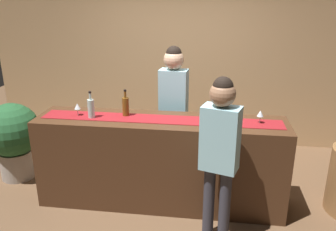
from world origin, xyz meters
name	(u,v)px	position (x,y,z in m)	size (l,w,h in m)	color
ground_plane	(161,201)	(0.00, 0.00, 0.00)	(10.00, 10.00, 0.00)	brown
back_wall	(179,53)	(0.00, 1.90, 1.45)	(6.00, 0.12, 2.90)	tan
bar_counter	(161,162)	(0.00, 0.00, 0.51)	(2.76, 0.60, 1.03)	#472B19
counter_runner_cloth	(160,119)	(0.00, 0.00, 1.03)	(2.62, 0.28, 0.01)	maroon
wine_bottle_amber	(126,106)	(-0.40, 0.07, 1.14)	(0.07, 0.07, 0.30)	brown
wine_bottle_clear	(91,108)	(-0.75, -0.05, 1.14)	(0.07, 0.07, 0.30)	#B2C6C1
wine_glass_near_customer	(260,114)	(1.06, 0.02, 1.13)	(0.07, 0.07, 0.14)	silver
wine_glass_mid_counter	(207,110)	(0.51, 0.08, 1.13)	(0.07, 0.07, 0.14)	silver
wine_glass_far_end	(77,107)	(-0.93, 0.00, 1.13)	(0.07, 0.07, 0.14)	silver
bartender	(174,99)	(0.08, 0.58, 1.09)	(0.36, 0.24, 1.74)	#26262B
customer_sipping	(220,145)	(0.64, -0.57, 1.02)	(0.38, 0.29, 1.66)	#33333D
potted_plant_tall	(13,136)	(-1.98, 0.32, 0.59)	(0.70, 0.70, 1.02)	#9E9389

